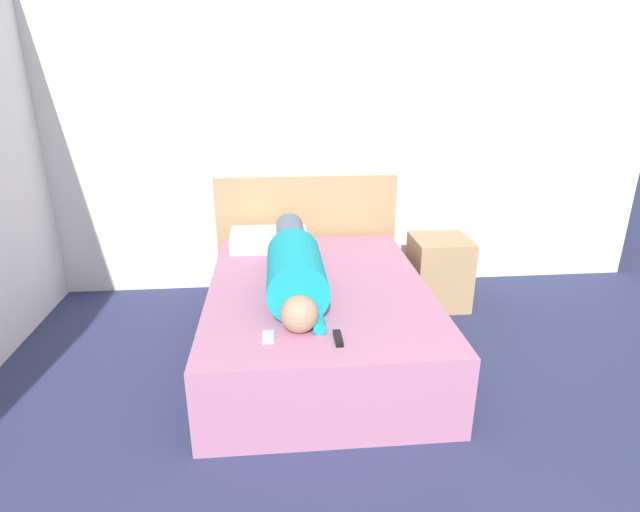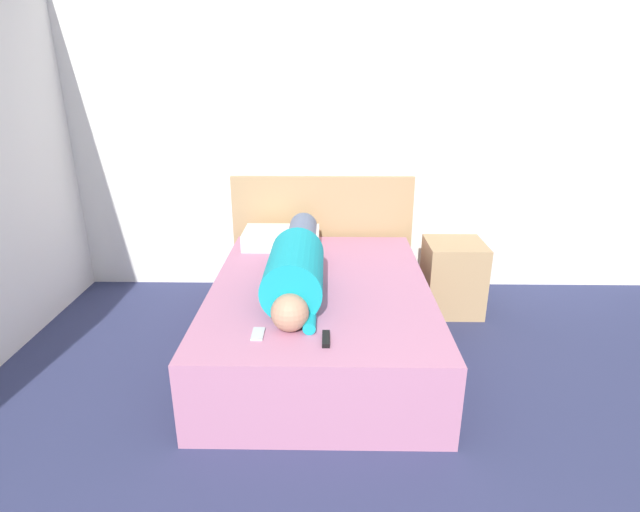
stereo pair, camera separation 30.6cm
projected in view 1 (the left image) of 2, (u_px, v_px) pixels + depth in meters
The scene contains 8 objects.
wall_back at pixel (323, 137), 4.12m from camera, with size 5.67×0.06×2.60m.
bed at pixel (318, 317), 3.38m from camera, with size 1.42×1.99×0.49m.
headboard at pixel (307, 233), 4.32m from camera, with size 1.54×0.04×0.99m.
nightstand at pixel (439, 272), 4.04m from camera, with size 0.44×0.44×0.57m.
person_lying at pixel (294, 264), 3.21m from camera, with size 0.35×1.68×0.35m.
pillow_near_headboard at pixel (269, 239), 3.96m from camera, with size 0.60×0.37×0.13m.
tv_remote at pixel (338, 338), 2.60m from camera, with size 0.04×0.15×0.02m.
cell_phone at pixel (268, 337), 2.62m from camera, with size 0.06×0.13×0.01m.
Camera 1 is at (-0.41, -0.70, 1.81)m, focal length 28.00 mm.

